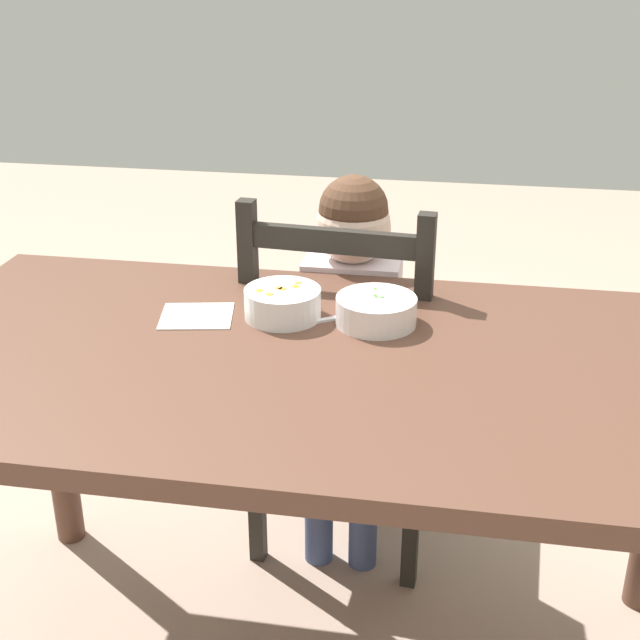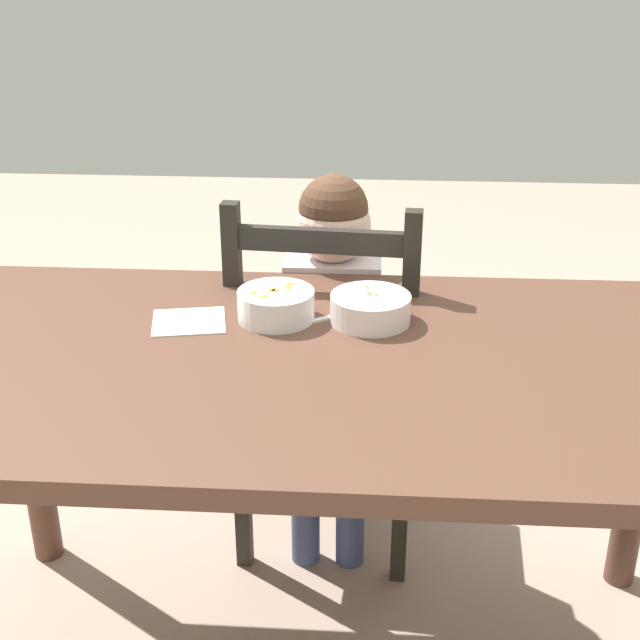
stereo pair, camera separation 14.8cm
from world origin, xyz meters
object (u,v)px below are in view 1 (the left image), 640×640
Objects in this scene: child_figure at (349,316)px; bowl_of_carrots at (283,302)px; bowl_of_peas at (376,310)px; dining_chair at (347,383)px; spoon at (303,323)px; dining_table at (316,405)px.

bowl_of_carrots is (-0.09, -0.29, 0.15)m from child_figure.
dining_chair is at bearing 107.79° from bowl_of_peas.
child_figure is at bearing 81.93° from spoon.
bowl_of_peas is at bearing -72.60° from child_figure.
bowl_of_carrots is 1.19× the size of spoon.
dining_table is 0.50m from dining_chair.
bowl_of_peas is (0.09, -0.29, 0.15)m from child_figure.
dining_chair reaches higher than bowl_of_carrots.
dining_chair is 5.97× the size of bowl_of_peas.
dining_chair reaches higher than dining_table.
bowl_of_carrots is 0.06m from spoon.
dining_chair is 0.45m from bowl_of_peas.
bowl_of_peas is (0.09, 0.16, 0.13)m from dining_table.
child_figure is 0.35m from spoon.
child_figure is 0.34m from bowl_of_carrots.
spoon is (-0.04, -0.33, 0.30)m from dining_chair.
bowl_of_peas is at bearing -72.21° from dining_chair.
spoon is (-0.14, -0.03, -0.02)m from bowl_of_peas.
bowl_of_carrots is at bearing -179.99° from bowl_of_peas.
dining_table is at bearing -119.34° from bowl_of_peas.
spoon is (-0.05, -0.32, 0.12)m from child_figure.
spoon is (-0.05, 0.13, 0.10)m from dining_table.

